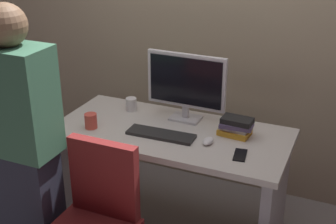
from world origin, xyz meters
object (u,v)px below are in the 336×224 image
at_px(monitor, 186,84).
at_px(book_stack, 236,127).
at_px(cell_phone, 240,155).
at_px(cup_near_keyboard, 91,121).
at_px(keyboard, 161,134).
at_px(cup_by_monitor, 131,104).
at_px(mouse, 208,141).
at_px(person_at_desk, 23,152).
at_px(desk, 171,161).

bearing_deg(monitor, book_stack, -14.23).
bearing_deg(cell_phone, cup_near_keyboard, 173.03).
height_order(keyboard, cup_by_monitor, cup_by_monitor).
bearing_deg(cup_near_keyboard, cell_phone, 1.45).
bearing_deg(cup_by_monitor, mouse, -21.85).
distance_m(monitor, cell_phone, 0.63).
bearing_deg(keyboard, person_at_desk, -130.37).
bearing_deg(book_stack, monitor, 165.77).
xyz_separation_m(cup_near_keyboard, cup_by_monitor, (0.11, 0.36, -0.00)).
relative_size(person_at_desk, monitor, 3.03).
height_order(mouse, cup_by_monitor, cup_by_monitor).
xyz_separation_m(mouse, book_stack, (0.12, 0.18, 0.04)).
bearing_deg(mouse, person_at_desk, -140.93).
bearing_deg(monitor, cell_phone, -35.76).
bearing_deg(monitor, desk, -96.01).
distance_m(person_at_desk, book_stack, 1.27).
relative_size(mouse, cup_near_keyboard, 1.03).
distance_m(monitor, keyboard, 0.38).
xyz_separation_m(desk, mouse, (0.27, -0.08, 0.24)).
xyz_separation_m(keyboard, cup_by_monitor, (-0.36, 0.28, 0.04)).
distance_m(person_at_desk, cell_phone, 1.21).
relative_size(desk, cup_near_keyboard, 15.44).
bearing_deg(mouse, cup_by_monitor, 158.15).
distance_m(mouse, cell_phone, 0.23).
height_order(monitor, mouse, monitor).
relative_size(monitor, cell_phone, 3.75).
xyz_separation_m(mouse, cup_near_keyboard, (-0.76, -0.09, 0.03)).
distance_m(monitor, book_stack, 0.43).
height_order(person_at_desk, cup_by_monitor, person_at_desk).
distance_m(keyboard, cup_near_keyboard, 0.47).
bearing_deg(cell_phone, monitor, 135.81).
xyz_separation_m(desk, book_stack, (0.39, 0.10, 0.28)).
xyz_separation_m(mouse, cup_by_monitor, (-0.66, 0.26, 0.03)).
height_order(person_at_desk, monitor, person_at_desk).
bearing_deg(mouse, cup_near_keyboard, -173.13).
height_order(desk, mouse, mouse).
distance_m(person_at_desk, mouse, 1.06).
height_order(desk, book_stack, book_stack).
bearing_deg(person_at_desk, monitor, 58.77).
bearing_deg(keyboard, monitor, 78.60).
bearing_deg(keyboard, cup_near_keyboard, -172.63).
xyz_separation_m(desk, cup_near_keyboard, (-0.49, -0.17, 0.27)).
height_order(cup_near_keyboard, cup_by_monitor, cup_near_keyboard).
bearing_deg(person_at_desk, mouse, 39.07).
bearing_deg(monitor, cup_by_monitor, -178.86).
height_order(keyboard, book_stack, book_stack).
height_order(person_at_desk, cell_phone, person_at_desk).
relative_size(desk, mouse, 15.02).
height_order(keyboard, mouse, mouse).
relative_size(person_at_desk, cup_near_keyboard, 16.85).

